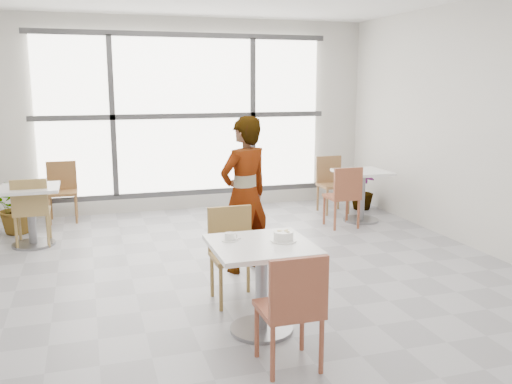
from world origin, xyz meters
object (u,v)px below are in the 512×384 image
object	(u,v)px
bg_chair_right_far	(331,180)
plant_left	(19,206)
main_table	(261,270)
bg_chair_left_far	(62,187)
person	(245,195)
bg_table_left	(31,208)
chair_far	(233,247)
plant_right	(362,189)
bg_chair_left_near	(31,207)
bg_table_right	(362,189)
coffee_cup	(230,237)
bg_chair_right_near	(344,193)
oatmeal_bowl	(283,236)
chair_near	(293,304)

from	to	relation	value
bg_chair_right_far	plant_left	xyz separation A→B (m)	(-4.58, 0.08, -0.13)
main_table	bg_chair_left_far	distance (m)	4.70
person	bg_table_left	xyz separation A→B (m)	(-2.28, 1.68, -0.35)
main_table	chair_far	bearing A→B (deg)	93.18
bg_chair_right_far	plant_right	world-z (taller)	bg_chair_right_far
bg_chair_left_near	chair_far	bearing A→B (deg)	129.67
main_table	bg_chair_left_far	bearing A→B (deg)	110.76
bg_table_right	bg_chair_left_near	world-z (taller)	bg_chair_left_near
bg_chair_left_far	plant_right	bearing A→B (deg)	-8.23
main_table	chair_far	xyz separation A→B (m)	(-0.04, 0.75, -0.02)
coffee_cup	bg_chair_left_far	world-z (taller)	bg_chair_left_far
main_table	plant_right	distance (m)	4.74
bg_chair_right_near	bg_chair_left_far	bearing A→B (deg)	-23.43
oatmeal_bowl	plant_right	distance (m)	4.65
person	bg_chair_right_near	world-z (taller)	person
bg_chair_right_near	oatmeal_bowl	bearing A→B (deg)	55.24
bg_chair_right_near	plant_left	xyz separation A→B (m)	(-4.32, 1.07, -0.13)
bg_table_right	bg_chair_left_near	xyz separation A→B (m)	(-4.51, 0.05, 0.01)
main_table	bg_chair_left_near	world-z (taller)	bg_chair_left_near
bg_chair_right_far	plant_left	size ratio (longest dim) A/B	1.17
chair_near	oatmeal_bowl	world-z (taller)	chair_near
chair_near	bg_chair_left_far	size ratio (longest dim) A/B	1.00
bg_table_right	plant_right	bearing A→B (deg)	61.02
chair_near	plant_right	world-z (taller)	chair_near
person	chair_far	bearing A→B (deg)	42.64
chair_far	oatmeal_bowl	xyz separation A→B (m)	(0.23, -0.75, 0.29)
chair_far	bg_table_left	distance (m)	3.10
bg_chair_left_far	bg_chair_right_near	size ratio (longest dim) A/B	1.00
main_table	plant_left	distance (m)	4.43
bg_chair_left_far	bg_chair_right_far	bearing A→B (deg)	-9.10
bg_chair_left_near	bg_chair_left_far	xyz separation A→B (m)	(0.32, 1.30, 0.00)
bg_table_right	bg_chair_right_near	size ratio (longest dim) A/B	0.86
chair_near	chair_far	xyz separation A→B (m)	(-0.06, 1.42, 0.00)
plant_right	main_table	bearing A→B (deg)	-127.89
bg_chair_left_far	plant_left	bearing A→B (deg)	-134.18
chair_far	bg_chair_left_near	size ratio (longest dim) A/B	1.00
coffee_cup	bg_chair_right_far	bearing A→B (deg)	54.40
coffee_cup	bg_chair_left_near	xyz separation A→B (m)	(-1.76, 2.96, -0.28)
bg_chair_right_near	bg_table_right	bearing A→B (deg)	-146.14
bg_table_right	bg_chair_left_far	xyz separation A→B (m)	(-4.19, 1.35, 0.01)
main_table	bg_chair_left_far	xyz separation A→B (m)	(-1.67, 4.40, -0.02)
coffee_cup	person	bearing A→B (deg)	69.12
oatmeal_bowl	plant_left	bearing A→B (deg)	122.03
bg_table_right	plant_right	xyz separation A→B (m)	(0.38, 0.69, -0.16)
chair_far	plant_left	bearing A→B (deg)	125.13
person	bg_chair_left_near	xyz separation A→B (m)	(-2.27, 1.62, -0.34)
oatmeal_bowl	bg_chair_right_near	size ratio (longest dim) A/B	0.24
plant_right	oatmeal_bowl	bearing A→B (deg)	-126.08
oatmeal_bowl	plant_left	xyz separation A→B (m)	(-2.40, 3.84, -0.42)
bg_chair_left_far	plant_right	xyz separation A→B (m)	(4.58, -0.66, -0.18)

